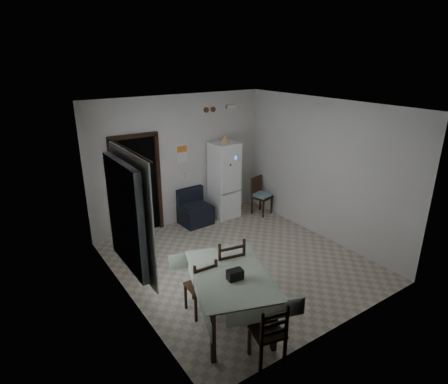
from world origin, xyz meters
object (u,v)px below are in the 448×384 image
fridge (224,180)px  dining_chair_far_left (200,285)px  corner_chair (262,196)px  dining_chair_far_right (226,267)px  dining_table (230,298)px  navy_seat (195,207)px  dining_chair_near_head (267,331)px

fridge → dining_chair_far_left: size_ratio=1.93×
corner_chair → dining_chair_far_right: dining_chair_far_right is taller
corner_chair → dining_table: corner_chair is taller
navy_seat → dining_chair_near_head: 4.29m
dining_chair_far_left → dining_chair_near_head: bearing=101.4°
navy_seat → dining_table: dining_table is taller
dining_table → dining_chair_near_head: size_ratio=1.74×
corner_chair → dining_chair_far_left: dining_chair_far_left is taller
dining_chair_far_left → corner_chair: bearing=-140.0°
fridge → corner_chair: 1.03m
dining_chair_far_left → dining_chair_near_head: (0.19, -1.31, -0.02)m
corner_chair → dining_chair_far_right: 3.47m
corner_chair → dining_chair_near_head: (-2.95, -3.67, -0.01)m
dining_table → dining_chair_near_head: dining_chair_near_head is taller
fridge → dining_chair_near_head: size_ratio=2.00×
navy_seat → dining_chair_far_right: dining_chair_far_right is taller
dining_table → dining_chair_far_left: dining_chair_far_left is taller
dining_chair_far_right → dining_chair_near_head: size_ratio=1.21×
navy_seat → dining_chair_far_right: bearing=-112.8°
dining_chair_far_left → dining_chair_far_right: bearing=-167.9°
corner_chair → dining_table: 4.05m
corner_chair → dining_chair_near_head: 4.71m
navy_seat → corner_chair: 1.68m
dining_chair_far_left → dining_chair_near_head: dining_chair_far_left is taller
dining_chair_far_left → dining_chair_near_head: size_ratio=1.03×
fridge → dining_chair_far_left: fridge is taller
dining_chair_far_left → navy_seat: bearing=-115.5°
navy_seat → dining_chair_far_left: 3.16m
dining_chair_far_left → dining_table: bearing=119.5°
dining_table → corner_chair: bearing=63.4°
navy_seat → corner_chair: (1.63, -0.41, 0.06)m
fridge → dining_chair_far_left: 3.64m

